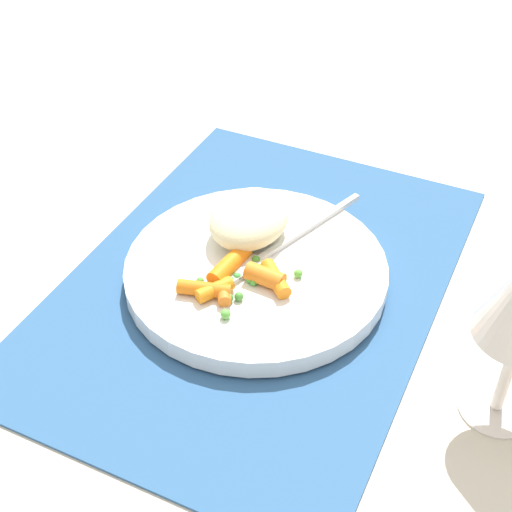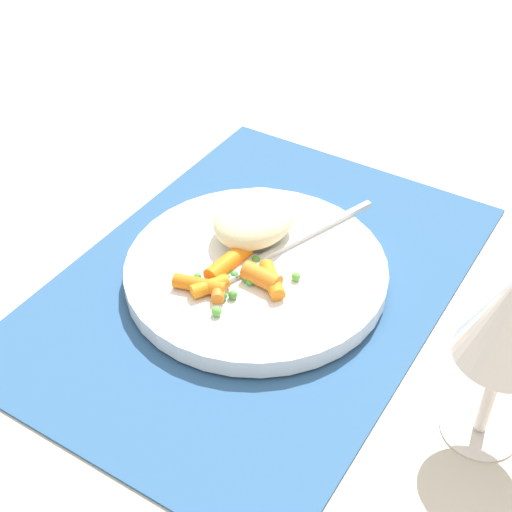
# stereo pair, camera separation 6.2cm
# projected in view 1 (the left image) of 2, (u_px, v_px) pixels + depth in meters

# --- Properties ---
(ground_plane) EXTENTS (2.40, 2.40, 0.00)m
(ground_plane) POSITION_uv_depth(u_px,v_px,m) (256.00, 283.00, 0.73)
(ground_plane) COLOR beige
(placemat) EXTENTS (0.49, 0.35, 0.01)m
(placemat) POSITION_uv_depth(u_px,v_px,m) (256.00, 281.00, 0.73)
(placemat) COLOR #2D5684
(placemat) RESTS_ON ground_plane
(plate) EXTENTS (0.26, 0.26, 0.02)m
(plate) POSITION_uv_depth(u_px,v_px,m) (256.00, 271.00, 0.72)
(plate) COLOR white
(plate) RESTS_ON placemat
(rice_mound) EXTENTS (0.09, 0.08, 0.04)m
(rice_mound) POSITION_uv_depth(u_px,v_px,m) (249.00, 219.00, 0.74)
(rice_mound) COLOR beige
(rice_mound) RESTS_ON plate
(carrot_portion) EXTENTS (0.08, 0.10, 0.02)m
(carrot_portion) POSITION_uv_depth(u_px,v_px,m) (237.00, 278.00, 0.69)
(carrot_portion) COLOR orange
(carrot_portion) RESTS_ON plate
(pea_scatter) EXTENTS (0.09, 0.09, 0.01)m
(pea_scatter) POSITION_uv_depth(u_px,v_px,m) (237.00, 284.00, 0.69)
(pea_scatter) COLOR #3E913E
(pea_scatter) RESTS_ON plate
(fork) EXTENTS (0.19, 0.08, 0.01)m
(fork) POSITION_uv_depth(u_px,v_px,m) (282.00, 245.00, 0.73)
(fork) COLOR silver
(fork) RESTS_ON plate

